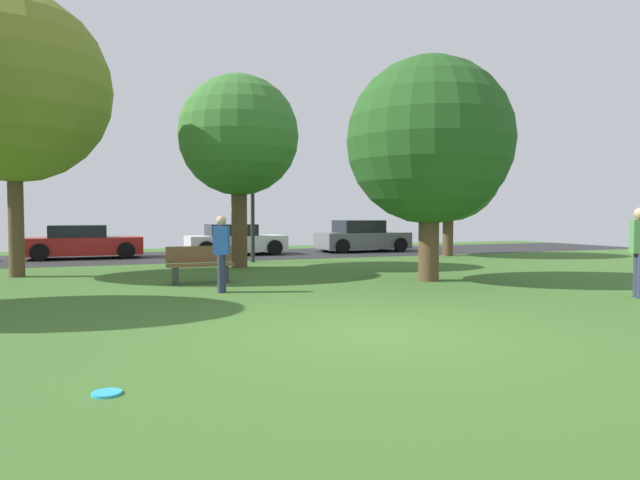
{
  "coord_description": "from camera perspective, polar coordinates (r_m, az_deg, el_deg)",
  "views": [
    {
      "loc": [
        -3.75,
        -7.01,
        1.66
      ],
      "look_at": [
        0.0,
        2.22,
        1.22
      ],
      "focal_mm": 31.61,
      "sensor_mm": 36.0,
      "label": 1
    }
  ],
  "objects": [
    {
      "name": "ground_plane",
      "position": [
        8.13,
        5.98,
        -9.29
      ],
      "size": [
        44.0,
        44.0,
        0.0
      ],
      "primitive_type": "plane",
      "color": "#3D6628"
    },
    {
      "name": "road_strip",
      "position": [
        23.38,
        -12.82,
        -1.6
      ],
      "size": [
        44.0,
        6.4,
        0.01
      ],
      "primitive_type": "cube",
      "color": "#28282B",
      "rests_on": "ground_plane"
    },
    {
      "name": "maple_tree_far",
      "position": [
        17.51,
        -28.66,
        13.37
      ],
      "size": [
        5.04,
        5.04,
        7.58
      ],
      "color": "brown",
      "rests_on": "ground_plane"
    },
    {
      "name": "oak_tree_center",
      "position": [
        18.17,
        -8.23,
        10.35
      ],
      "size": [
        3.78,
        3.78,
        6.07
      ],
      "color": "brown",
      "rests_on": "ground_plane"
    },
    {
      "name": "oak_tree_right",
      "position": [
        14.57,
        11.03,
        9.77
      ],
      "size": [
        4.18,
        4.18,
        5.62
      ],
      "color": "brown",
      "rests_on": "ground_plane"
    },
    {
      "name": "maple_tree_near",
      "position": [
        23.63,
        12.88,
        7.06
      ],
      "size": [
        4.32,
        4.32,
        5.73
      ],
      "color": "brown",
      "rests_on": "ground_plane"
    },
    {
      "name": "person_thrower",
      "position": [
        12.97,
        29.62,
        -0.65
      ],
      "size": [
        0.39,
        0.34,
        1.81
      ],
      "rotation": [
        0.0,
        0.0,
        2.66
      ],
      "color": "#2D334C",
      "rests_on": "ground_plane"
    },
    {
      "name": "person_catcher",
      "position": [
        12.26,
        -9.94,
        -1.02
      ],
      "size": [
        0.39,
        0.34,
        1.65
      ],
      "rotation": [
        0.0,
        0.0,
        -0.48
      ],
      "color": "#2D334C",
      "rests_on": "ground_plane"
    },
    {
      "name": "frisbee_disc",
      "position": [
        5.75,
        -20.79,
        -14.3
      ],
      "size": [
        0.27,
        0.27,
        0.03
      ],
      "primitive_type": "cylinder",
      "color": "#2DB2E0",
      "rests_on": "ground_plane"
    },
    {
      "name": "parked_car_red",
      "position": [
        23.39,
        -22.89,
        -0.28
      ],
      "size": [
        4.22,
        1.92,
        1.28
      ],
      "color": "#B21E1E",
      "rests_on": "ground_plane"
    },
    {
      "name": "parked_car_white",
      "position": [
        23.83,
        -8.62,
        -0.06
      ],
      "size": [
        4.02,
        2.09,
        1.28
      ],
      "color": "white",
      "rests_on": "ground_plane"
    },
    {
      "name": "parked_car_grey",
      "position": [
        25.75,
        4.25,
        0.28
      ],
      "size": [
        4.1,
        2.08,
        1.43
      ],
      "color": "slate",
      "rests_on": "ground_plane"
    },
    {
      "name": "park_bench",
      "position": [
        14.06,
        -12.04,
        -2.42
      ],
      "size": [
        1.6,
        0.45,
        0.9
      ],
      "rotation": [
        0.0,
        0.0,
        3.14
      ],
      "color": "brown",
      "rests_on": "ground_plane"
    },
    {
      "name": "street_lamp_post",
      "position": [
        19.93,
        -6.85,
        4.21
      ],
      "size": [
        0.14,
        0.14,
        4.5
      ],
      "primitive_type": "cylinder",
      "color": "#2D2D33",
      "rests_on": "ground_plane"
    }
  ]
}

